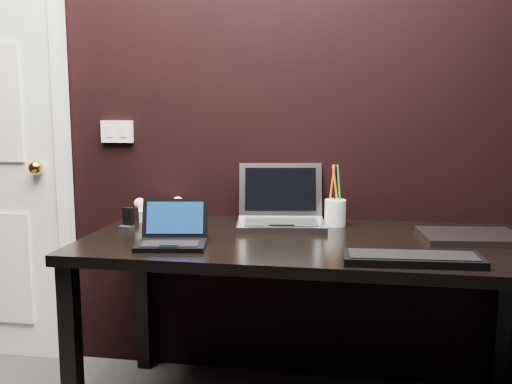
% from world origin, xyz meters
% --- Properties ---
extents(wall_back, '(4.00, 0.00, 4.00)m').
position_xyz_m(wall_back, '(0.00, 1.80, 1.30)').
color(wall_back, black).
rests_on(wall_back, ground).
extents(wall_switch, '(0.15, 0.02, 0.10)m').
position_xyz_m(wall_switch, '(-0.62, 1.79, 1.12)').
color(wall_switch, silver).
rests_on(wall_switch, wall_back).
extents(desk, '(1.70, 0.80, 0.74)m').
position_xyz_m(desk, '(0.30, 1.40, 0.66)').
color(desk, black).
rests_on(desk, ground).
extents(netbook, '(0.27, 0.25, 0.16)m').
position_xyz_m(netbook, '(-0.17, 1.21, 0.77)').
color(netbook, black).
rests_on(netbook, desk).
extents(silver_laptop, '(0.40, 0.37, 0.25)m').
position_xyz_m(silver_laptop, '(0.17, 1.63, 0.79)').
color(silver_laptop, '#A1A1A7').
rests_on(silver_laptop, desk).
extents(ext_keyboard, '(0.45, 0.18, 0.03)m').
position_xyz_m(ext_keyboard, '(0.65, 1.12, 0.75)').
color(ext_keyboard, black).
rests_on(ext_keyboard, desk).
extents(closed_laptop, '(0.39, 0.30, 0.02)m').
position_xyz_m(closed_laptop, '(0.90, 1.48, 0.75)').
color(closed_laptop, '#97979C').
rests_on(closed_laptop, desk).
extents(desk_phone, '(0.22, 0.22, 0.11)m').
position_xyz_m(desk_phone, '(-0.39, 1.67, 0.78)').
color(desk_phone, silver).
rests_on(desk_phone, desk).
extents(mobile_phone, '(0.06, 0.05, 0.09)m').
position_xyz_m(mobile_phone, '(-0.43, 1.43, 0.77)').
color(mobile_phone, black).
rests_on(mobile_phone, desk).
extents(pen_cup, '(0.11, 0.11, 0.26)m').
position_xyz_m(pen_cup, '(0.39, 1.66, 0.80)').
color(pen_cup, white).
rests_on(pen_cup, desk).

